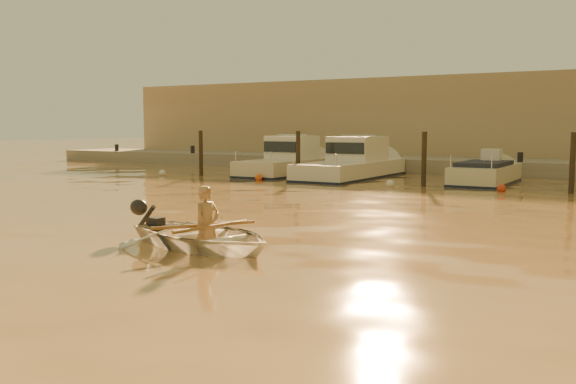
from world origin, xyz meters
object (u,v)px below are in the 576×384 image
Objects in this scene: dinghy at (204,236)px; moored_boat_2 at (351,163)px; waterfront_building at (508,122)px; moored_boat_1 at (286,161)px; moored_boat_3 at (485,178)px; person at (207,226)px.

moored_boat_2 is at bearing 28.32° from dinghy.
waterfront_building is at bearing 69.33° from moored_boat_2.
dinghy is 0.41× the size of moored_boat_2.
moored_boat_1 is (-7.68, 15.81, 0.42)m from dinghy.
moored_boat_2 is at bearing 180.00° from moored_boat_3.
moored_boat_1 is 0.84× the size of moored_boat_2.
person is 0.03× the size of waterfront_building.
moored_boat_2 is at bearing 0.00° from moored_boat_1.
moored_boat_2 is at bearing -110.67° from waterfront_building.
person reaches higher than dinghy.
moored_boat_2 is 1.45× the size of moored_boat_3.
dinghy is 2.22× the size of person.
dinghy is at bearing -94.37° from moored_boat_3.
dinghy is 0.60× the size of moored_boat_3.
person is at bearing -89.17° from waterfront_building.
dinghy is at bearing -64.10° from moored_boat_1.
moored_boat_3 is at bearing 0.00° from moored_boat_2.
moored_boat_2 reaches higher than person.
person is at bearing -74.01° from moored_boat_2.
moored_boat_2 is 11.89m from waterfront_building.
moored_boat_1 reaches higher than person.
dinghy is 15.86m from moored_boat_3.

